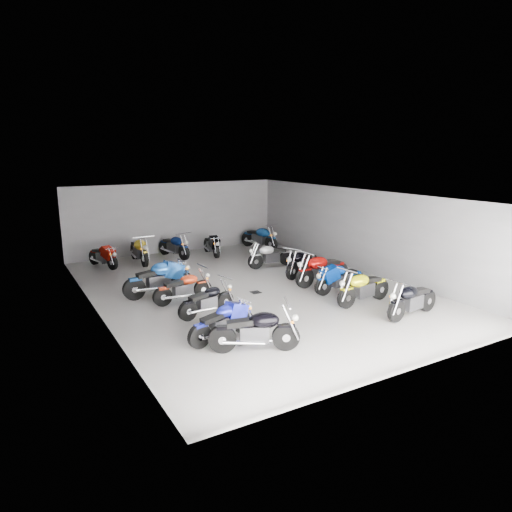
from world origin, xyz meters
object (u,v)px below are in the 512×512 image
object	(u,v)px
motorcycle_left_d	(184,288)
motorcycle_right_f	(271,255)
motorcycle_left_a	(256,331)
motorcycle_right_d	(322,269)
motorcycle_left_b	(223,322)
motorcycle_back_b	(139,250)
motorcycle_left_c	(207,300)
motorcycle_back_a	(103,256)
motorcycle_back_f	(260,237)
motorcycle_back_c	(174,246)
motorcycle_right_a	(412,300)
motorcycle_left_e	(159,279)
motorcycle_right_e	(302,263)
motorcycle_right_c	(340,278)
drain_grate	(256,292)
motorcycle_right_b	(363,288)
motorcycle_back_d	(212,245)

from	to	relation	value
motorcycle_left_d	motorcycle_right_f	xyz separation A→B (m)	(4.67, 2.38, 0.02)
motorcycle_left_a	motorcycle_right_d	distance (m)	6.00
motorcycle_left_b	motorcycle_right_f	world-z (taller)	motorcycle_right_f
motorcycle_left_b	motorcycle_back_b	distance (m)	9.04
motorcycle_left_c	motorcycle_back_a	bearing A→B (deg)	179.46
motorcycle_back_b	motorcycle_back_f	bearing A→B (deg)	-178.99
motorcycle_right_d	motorcycle_back_c	world-z (taller)	motorcycle_right_d
motorcycle_left_b	motorcycle_back_c	bearing A→B (deg)	155.07
motorcycle_left_b	motorcycle_left_a	bearing A→B (deg)	8.96
motorcycle_right_a	motorcycle_left_e	bearing A→B (deg)	38.74
motorcycle_left_c	motorcycle_left_d	size ratio (longest dim) A/B	0.95
motorcycle_left_a	motorcycle_right_e	bearing A→B (deg)	160.19
motorcycle_right_c	motorcycle_back_c	world-z (taller)	motorcycle_back_c
motorcycle_right_e	motorcycle_back_a	world-z (taller)	motorcycle_right_e
drain_grate	motorcycle_right_c	distance (m)	2.84
motorcycle_left_b	motorcycle_back_c	xyz separation A→B (m)	(2.11, 9.30, 0.04)
motorcycle_right_c	motorcycle_back_b	size ratio (longest dim) A/B	0.88
motorcycle_right_f	motorcycle_back_a	xyz separation A→B (m)	(-5.90, 3.40, -0.03)
drain_grate	motorcycle_right_b	distance (m)	3.55
motorcycle_left_e	motorcycle_right_e	size ratio (longest dim) A/B	1.18
motorcycle_left_e	motorcycle_right_b	bearing A→B (deg)	49.24
motorcycle_right_a	motorcycle_right_f	distance (m)	6.85
motorcycle_back_f	motorcycle_back_a	bearing A→B (deg)	-15.88
drain_grate	motorcycle_right_f	world-z (taller)	motorcycle_right_f
motorcycle_left_e	motorcycle_back_f	world-z (taller)	motorcycle_left_e
motorcycle_back_c	motorcycle_right_a	bearing A→B (deg)	92.44
motorcycle_right_b	motorcycle_back_f	size ratio (longest dim) A/B	0.97
motorcycle_back_a	motorcycle_right_c	bearing A→B (deg)	109.78
motorcycle_right_a	motorcycle_right_d	distance (m)	3.84
motorcycle_right_d	motorcycle_right_f	bearing A→B (deg)	1.95
motorcycle_right_e	motorcycle_left_b	bearing A→B (deg)	104.24
motorcycle_left_d	motorcycle_right_e	distance (m)	5.07
motorcycle_left_d	motorcycle_back_c	xyz separation A→B (m)	(1.88, 6.02, 0.05)
motorcycle_left_e	motorcycle_back_c	xyz separation A→B (m)	(2.32, 4.99, -0.05)
motorcycle_right_a	motorcycle_back_f	distance (m)	10.26
motorcycle_back_d	motorcycle_back_f	xyz separation A→B (m)	(2.61, 0.15, 0.07)
motorcycle_left_d	motorcycle_right_c	bearing A→B (deg)	67.59
motorcycle_left_e	motorcycle_back_d	world-z (taller)	motorcycle_left_e
motorcycle_left_a	motorcycle_right_c	world-z (taller)	motorcycle_left_a
motorcycle_left_c	motorcycle_back_c	distance (m)	7.67
motorcycle_left_e	motorcycle_right_d	distance (m)	5.62
motorcycle_left_d	motorcycle_back_a	size ratio (longest dim) A/B	1.04
motorcycle_left_e	motorcycle_back_d	xyz separation A→B (m)	(3.96, 4.59, -0.09)
motorcycle_right_a	motorcycle_back_b	xyz separation A→B (m)	(-4.93, 10.20, 0.05)
motorcycle_right_d	motorcycle_back_d	xyz separation A→B (m)	(-1.41, 6.24, -0.07)
drain_grate	motorcycle_right_f	distance (m)	3.49
motorcycle_back_c	motorcycle_left_a	bearing A→B (deg)	65.43
motorcycle_right_f	motorcycle_left_a	bearing A→B (deg)	150.31
motorcycle_left_a	motorcycle_right_a	world-z (taller)	motorcycle_left_a
drain_grate	motorcycle_back_a	world-z (taller)	motorcycle_back_a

